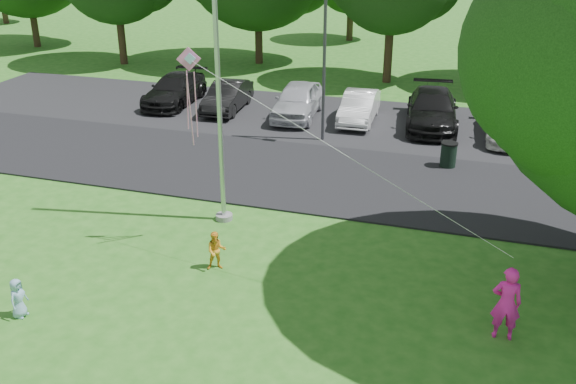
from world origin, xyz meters
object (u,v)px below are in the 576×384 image
(flagpole, at_px, (218,81))
(kite, at_px, (198,81))
(street_lamp, at_px, (331,48))
(trash_can, at_px, (448,155))
(woman, at_px, (506,303))
(child_blue, at_px, (18,298))
(child_yellow, at_px, (216,251))

(flagpole, xyz_separation_m, kite, (0.17, -1.62, 0.38))
(street_lamp, distance_m, trash_can, 5.89)
(street_lamp, bearing_deg, woman, -56.77)
(child_blue, bearing_deg, woman, -75.73)
(street_lamp, xyz_separation_m, kite, (-1.10, -9.29, 0.86))
(flagpole, xyz_separation_m, street_lamp, (1.27, 7.67, -0.48))
(woman, bearing_deg, child_yellow, -11.64)
(street_lamp, xyz_separation_m, woman, (6.58, -11.21, -2.83))
(trash_can, distance_m, child_yellow, 10.23)
(trash_can, xyz_separation_m, child_blue, (-8.46, -12.13, 0.00))
(flagpole, xyz_separation_m, child_blue, (-2.48, -5.93, -3.69))
(child_yellow, bearing_deg, child_blue, -161.86)
(street_lamp, distance_m, kite, 9.39)
(flagpole, distance_m, kite, 1.67)
(trash_can, bearing_deg, child_yellow, -119.65)
(woman, distance_m, child_blue, 10.61)
(woman, bearing_deg, street_lamp, -64.25)
(flagpole, distance_m, woman, 9.23)
(child_yellow, xyz_separation_m, kite, (-0.74, 1.08, 4.03))
(street_lamp, xyz_separation_m, trash_can, (4.71, -1.47, -3.22))
(child_yellow, relative_size, kite, 0.13)
(trash_can, height_order, woman, woman)
(woman, distance_m, child_yellow, 7.00)
(flagpole, bearing_deg, child_yellow, -71.20)
(flagpole, height_order, street_lamp, flagpole)
(street_lamp, relative_size, child_yellow, 5.94)
(trash_can, height_order, child_yellow, child_yellow)
(flagpole, height_order, woman, flagpole)
(child_yellow, bearing_deg, flagpole, 83.31)
(flagpole, relative_size, trash_can, 10.70)
(trash_can, xyz_separation_m, kite, (-5.80, -7.82, 4.08))
(street_lamp, bearing_deg, child_yellow, -89.15)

